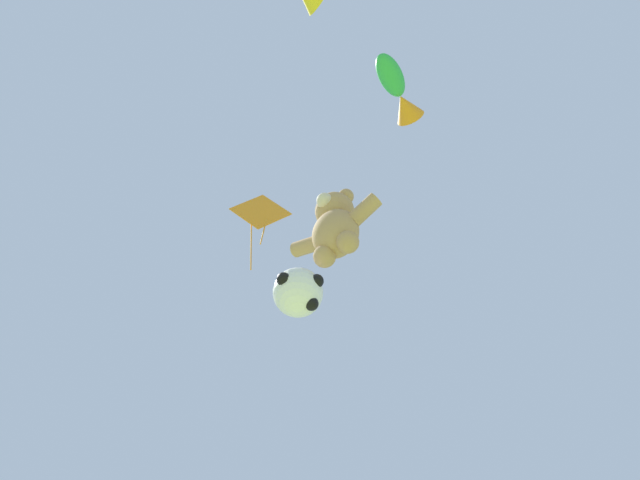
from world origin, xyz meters
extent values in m
ellipsoid|color=tan|center=(-0.10, 3.34, 11.69)|extent=(0.86, 0.73, 1.04)
sphere|color=tan|center=(-0.10, 3.34, 12.47)|extent=(0.72, 0.72, 0.72)
sphere|color=beige|center=(-0.10, 3.04, 12.41)|extent=(0.30, 0.30, 0.30)
sphere|color=tan|center=(-0.36, 3.34, 12.75)|extent=(0.29, 0.29, 0.29)
cylinder|color=tan|center=(-0.73, 3.34, 11.88)|extent=(0.62, 0.28, 0.49)
sphere|color=tan|center=(-0.34, 3.34, 11.20)|extent=(0.39, 0.39, 0.39)
sphere|color=tan|center=(0.15, 3.34, 12.75)|extent=(0.29, 0.29, 0.29)
cylinder|color=tan|center=(0.52, 3.34, 11.88)|extent=(0.62, 0.28, 0.49)
sphere|color=tan|center=(0.13, 3.34, 11.20)|extent=(0.39, 0.39, 0.39)
sphere|color=white|center=(-0.80, 3.24, 10.44)|extent=(0.81, 0.81, 0.81)
sphere|color=black|center=(-0.42, 3.24, 10.44)|extent=(0.23, 0.23, 0.23)
sphere|color=black|center=(-0.88, 3.49, 10.70)|extent=(0.23, 0.23, 0.23)
sphere|color=black|center=(-0.80, 2.87, 10.38)|extent=(0.23, 0.23, 0.23)
sphere|color=black|center=(-0.62, 3.37, 10.14)|extent=(0.23, 0.23, 0.23)
ellipsoid|color=green|center=(1.82, 2.61, 14.81)|extent=(0.61, 1.01, 0.39)
cone|color=orange|center=(1.71, 3.33, 14.81)|extent=(0.66, 0.61, 0.58)
sphere|color=black|center=(1.87, 2.31, 14.91)|extent=(0.10, 0.10, 0.10)
cube|color=orange|center=(-2.63, 3.94, 15.96)|extent=(1.13, 1.02, 1.50)
cylinder|color=orange|center=(-2.82, 3.99, 14.66)|extent=(0.03, 0.22, 1.63)
cylinder|color=orange|center=(-2.44, 3.94, 14.87)|extent=(0.03, 0.13, 1.22)
camera|label=1|loc=(3.45, -1.92, 1.27)|focal=40.00mm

